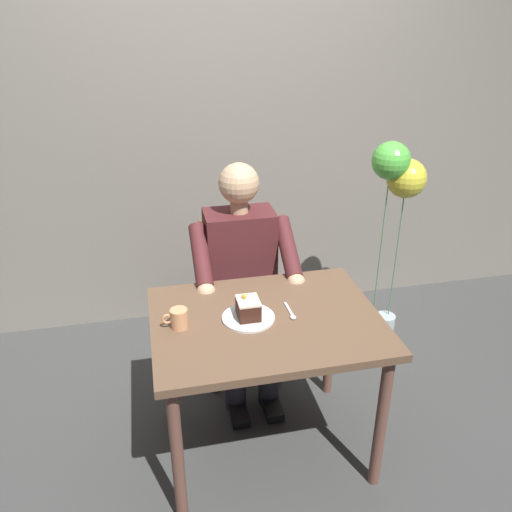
{
  "coord_description": "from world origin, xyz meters",
  "views": [
    {
      "loc": [
        0.44,
        1.8,
        1.94
      ],
      "look_at": [
        0.02,
        -0.1,
        0.98
      ],
      "focal_mm": 36.11,
      "sensor_mm": 36.0,
      "label": 1
    }
  ],
  "objects_px": {
    "dessert_spoon": "(291,313)",
    "balloon_display": "(397,196)",
    "chair": "(237,291)",
    "cake_slice": "(248,308)",
    "dining_table": "(266,336)",
    "seated_person": "(243,279)",
    "coffee_cup": "(179,318)"
  },
  "relations": [
    {
      "from": "seated_person",
      "to": "coffee_cup",
      "type": "height_order",
      "value": "seated_person"
    },
    {
      "from": "cake_slice",
      "to": "seated_person",
      "type": "bearing_deg",
      "value": -98.44
    },
    {
      "from": "dining_table",
      "to": "chair",
      "type": "height_order",
      "value": "chair"
    },
    {
      "from": "dining_table",
      "to": "chair",
      "type": "relative_size",
      "value": 1.11
    },
    {
      "from": "chair",
      "to": "cake_slice",
      "type": "distance_m",
      "value": 0.75
    },
    {
      "from": "seated_person",
      "to": "dessert_spoon",
      "type": "height_order",
      "value": "seated_person"
    },
    {
      "from": "coffee_cup",
      "to": "dessert_spoon",
      "type": "bearing_deg",
      "value": 179.57
    },
    {
      "from": "dining_table",
      "to": "seated_person",
      "type": "distance_m",
      "value": 0.52
    },
    {
      "from": "dining_table",
      "to": "cake_slice",
      "type": "xyz_separation_m",
      "value": [
        0.08,
        -0.01,
        0.15
      ]
    },
    {
      "from": "dessert_spoon",
      "to": "balloon_display",
      "type": "xyz_separation_m",
      "value": [
        -0.78,
        -0.65,
        0.25
      ]
    },
    {
      "from": "dining_table",
      "to": "coffee_cup",
      "type": "bearing_deg",
      "value": -1.69
    },
    {
      "from": "cake_slice",
      "to": "dining_table",
      "type": "bearing_deg",
      "value": 170.63
    },
    {
      "from": "coffee_cup",
      "to": "cake_slice",
      "type": "bearing_deg",
      "value": -179.69
    },
    {
      "from": "coffee_cup",
      "to": "dessert_spoon",
      "type": "distance_m",
      "value": 0.48
    },
    {
      "from": "dining_table",
      "to": "coffee_cup",
      "type": "relative_size",
      "value": 9.07
    },
    {
      "from": "dining_table",
      "to": "cake_slice",
      "type": "bearing_deg",
      "value": -9.37
    },
    {
      "from": "chair",
      "to": "balloon_display",
      "type": "relative_size",
      "value": 0.68
    },
    {
      "from": "dessert_spoon",
      "to": "balloon_display",
      "type": "height_order",
      "value": "balloon_display"
    },
    {
      "from": "coffee_cup",
      "to": "dessert_spoon",
      "type": "xyz_separation_m",
      "value": [
        -0.48,
        0.0,
        -0.04
      ]
    },
    {
      "from": "chair",
      "to": "cake_slice",
      "type": "relative_size",
      "value": 7.84
    },
    {
      "from": "chair",
      "to": "dessert_spoon",
      "type": "height_order",
      "value": "chair"
    },
    {
      "from": "cake_slice",
      "to": "coffee_cup",
      "type": "relative_size",
      "value": 1.04
    },
    {
      "from": "seated_person",
      "to": "dessert_spoon",
      "type": "distance_m",
      "value": 0.54
    },
    {
      "from": "seated_person",
      "to": "balloon_display",
      "type": "xyz_separation_m",
      "value": [
        -0.89,
        -0.13,
        0.35
      ]
    },
    {
      "from": "balloon_display",
      "to": "dessert_spoon",
      "type": "bearing_deg",
      "value": 39.55
    },
    {
      "from": "chair",
      "to": "balloon_display",
      "type": "xyz_separation_m",
      "value": [
        -0.89,
        0.04,
        0.51
      ]
    },
    {
      "from": "coffee_cup",
      "to": "dining_table",
      "type": "bearing_deg",
      "value": 178.31
    },
    {
      "from": "dining_table",
      "to": "cake_slice",
      "type": "height_order",
      "value": "cake_slice"
    },
    {
      "from": "coffee_cup",
      "to": "dessert_spoon",
      "type": "relative_size",
      "value": 0.75
    },
    {
      "from": "dining_table",
      "to": "seated_person",
      "type": "relative_size",
      "value": 0.78
    },
    {
      "from": "coffee_cup",
      "to": "balloon_display",
      "type": "height_order",
      "value": "balloon_display"
    },
    {
      "from": "chair",
      "to": "balloon_display",
      "type": "bearing_deg",
      "value": 177.52
    }
  ]
}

